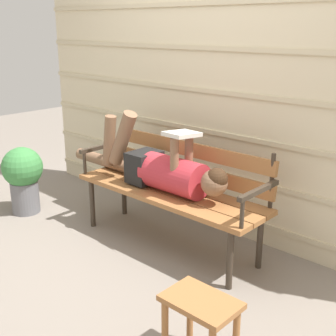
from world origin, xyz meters
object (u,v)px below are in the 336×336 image
object	(u,v)px
potted_plant	(23,176)
park_bench	(174,184)
footstool	(201,315)
reclining_person	(160,168)

from	to	relation	value
potted_plant	park_bench	bearing A→B (deg)	18.72
footstool	park_bench	bearing A→B (deg)	137.45
footstool	potted_plant	distance (m)	2.48
park_bench	potted_plant	xyz separation A→B (m)	(-1.42, -0.48, -0.14)
footstool	potted_plant	xyz separation A→B (m)	(-2.43, 0.45, 0.06)
park_bench	reclining_person	size ratio (longest dim) A/B	0.95
reclining_person	park_bench	bearing A→B (deg)	40.22
park_bench	footstool	bearing A→B (deg)	-42.55
reclining_person	footstool	bearing A→B (deg)	-38.15
footstool	potted_plant	world-z (taller)	potted_plant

